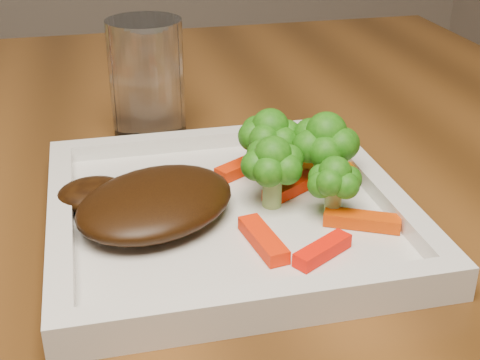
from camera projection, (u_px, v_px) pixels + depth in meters
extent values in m
cube|color=white|center=(228.00, 217.00, 0.52)|extent=(0.27, 0.27, 0.01)
ellipsoid|color=black|center=(156.00, 202.00, 0.50)|extent=(0.16, 0.16, 0.03)
cube|color=#FF1304|center=(323.00, 250.00, 0.46)|extent=(0.05, 0.04, 0.01)
cube|color=#CD3B03|center=(362.00, 220.00, 0.50)|extent=(0.06, 0.04, 0.01)
cube|color=#F42503|center=(263.00, 239.00, 0.47)|extent=(0.02, 0.06, 0.01)
cube|color=orange|center=(335.00, 171.00, 0.57)|extent=(0.06, 0.03, 0.01)
cube|color=red|center=(243.00, 166.00, 0.58)|extent=(0.06, 0.04, 0.01)
cube|color=#F42503|center=(291.00, 187.00, 0.54)|extent=(0.05, 0.04, 0.01)
cylinder|color=silver|center=(147.00, 81.00, 0.65)|extent=(0.09, 0.09, 0.12)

